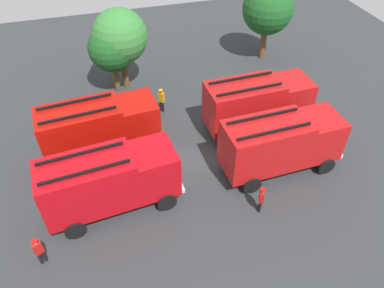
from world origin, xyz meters
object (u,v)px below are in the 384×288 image
object	(u,v)px
firefighter_4	(161,99)
tree_2	(268,9)
firefighter_3	(150,115)
tree_1	(120,37)
firefighter_2	(39,250)
firefighter_1	(261,199)
tree_0	(112,49)
fire_truck_1	(281,142)
fire_truck_2	(99,127)
fire_truck_3	(257,102)
traffic_cone_0	(250,147)
firefighter_0	(76,114)
fire_truck_0	(109,180)

from	to	relation	value
firefighter_4	tree_2	xyz separation A→B (m)	(10.31, 5.35, 3.33)
firefighter_3	tree_1	bearing A→B (deg)	-50.63
firefighter_2	firefighter_1	bearing A→B (deg)	64.36
firefighter_4	tree_0	bearing A→B (deg)	-94.69
fire_truck_1	firefighter_2	bearing A→B (deg)	-171.12
tree_1	fire_truck_2	bearing A→B (deg)	-109.00
fire_truck_2	firefighter_2	world-z (taller)	fire_truck_2
fire_truck_3	traffic_cone_0	xyz separation A→B (m)	(-1.23, -2.11, -1.86)
fire_truck_2	tree_2	world-z (taller)	tree_2
firefighter_2	firefighter_4	xyz separation A→B (m)	(8.24, 10.35, 0.04)
fire_truck_2	tree_1	bearing A→B (deg)	65.80
firefighter_4	tree_2	distance (m)	12.08
fire_truck_1	fire_truck_3	bearing A→B (deg)	83.72
tree_1	tree_0	bearing A→B (deg)	-152.30
firefighter_3	firefighter_0	bearing A→B (deg)	14.24
firefighter_2	firefighter_3	world-z (taller)	firefighter_2
traffic_cone_0	tree_2	bearing A→B (deg)	62.41
firefighter_2	traffic_cone_0	distance (m)	13.54
fire_truck_0	traffic_cone_0	size ratio (longest dim) A/B	12.41
firefighter_4	tree_2	size ratio (longest dim) A/B	0.28
tree_0	firefighter_2	bearing A→B (deg)	-111.41
firefighter_2	tree_1	xyz separation A→B (m)	(6.24, 14.40, 3.23)
fire_truck_2	tree_2	xyz separation A→B (m)	(14.84, 8.67, 2.22)
firefighter_0	firefighter_2	world-z (taller)	firefighter_2
fire_truck_0	firefighter_4	size ratio (longest dim) A/B	4.04
fire_truck_3	tree_1	world-z (taller)	tree_1
firefighter_0	tree_0	size ratio (longest dim) A/B	0.33
fire_truck_2	firefighter_0	world-z (taller)	fire_truck_2
fire_truck_1	firefighter_2	distance (m)	13.96
fire_truck_1	firefighter_4	size ratio (longest dim) A/B	3.97
firefighter_1	tree_2	xyz separation A→B (m)	(7.17, 15.73, 3.39)
firefighter_3	tree_1	xyz separation A→B (m)	(-0.85, 5.43, 3.32)
firefighter_2	firefighter_4	size ratio (longest dim) A/B	0.97
fire_truck_0	firefighter_3	distance (m)	7.42
fire_truck_1	fire_truck_2	size ratio (longest dim) A/B	0.99
fire_truck_1	fire_truck_2	bearing A→B (deg)	154.15
firefighter_0	firefighter_2	size ratio (longest dim) A/B	1.00
fire_truck_3	firefighter_1	size ratio (longest dim) A/B	4.18
firefighter_1	tree_1	xyz separation A→B (m)	(-5.13, 14.43, 3.25)
fire_truck_0	firefighter_3	world-z (taller)	fire_truck_0
firefighter_1	tree_0	distance (m)	15.44
tree_2	traffic_cone_0	distance (m)	13.22
firefighter_4	traffic_cone_0	xyz separation A→B (m)	(4.48, -5.79, -0.74)
firefighter_0	fire_truck_3	bearing A→B (deg)	47.36
tree_0	traffic_cone_0	size ratio (longest dim) A/B	8.87
firefighter_0	firefighter_1	size ratio (longest dim) A/B	1.01
fire_truck_0	firefighter_1	xyz separation A→B (m)	(7.61, -2.50, -1.17)
firefighter_0	firefighter_2	distance (m)	10.63
fire_truck_2	traffic_cone_0	world-z (taller)	fire_truck_2
fire_truck_0	firefighter_2	bearing A→B (deg)	-152.40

